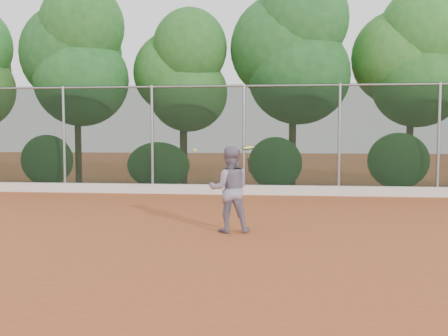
# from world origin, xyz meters

# --- Properties ---
(ground) EXTENTS (80.00, 80.00, 0.00)m
(ground) POSITION_xyz_m (0.00, 0.00, 0.00)
(ground) COLOR #A34D26
(ground) RESTS_ON ground
(concrete_curb) EXTENTS (24.00, 0.20, 0.30)m
(concrete_curb) POSITION_xyz_m (0.00, 6.82, 0.15)
(concrete_curb) COLOR silver
(concrete_curb) RESTS_ON ground
(tennis_player) EXTENTS (0.91, 0.76, 1.69)m
(tennis_player) POSITION_xyz_m (0.14, 0.76, 0.85)
(tennis_player) COLOR gray
(tennis_player) RESTS_ON ground
(chainlink_fence) EXTENTS (24.09, 0.09, 3.50)m
(chainlink_fence) POSITION_xyz_m (-0.00, 7.00, 1.86)
(chainlink_fence) COLOR black
(chainlink_fence) RESTS_ON ground
(foliage_backdrop) EXTENTS (23.70, 3.63, 7.55)m
(foliage_backdrop) POSITION_xyz_m (-0.55, 8.98, 4.40)
(foliage_backdrop) COLOR #3B2816
(foliage_backdrop) RESTS_ON ground
(tennis_racket) EXTENTS (0.35, 0.35, 0.53)m
(tennis_racket) POSITION_xyz_m (0.51, 0.71, 1.63)
(tennis_racket) COLOR black
(tennis_racket) RESTS_ON ground
(tennis_ball_in_flight) EXTENTS (0.07, 0.07, 0.07)m
(tennis_ball_in_flight) POSITION_xyz_m (-0.64, 1.28, 1.60)
(tennis_ball_in_flight) COLOR yellow
(tennis_ball_in_flight) RESTS_ON ground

